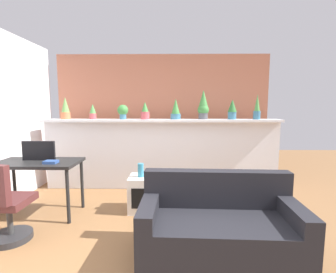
# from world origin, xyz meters

# --- Properties ---
(ground_plane) EXTENTS (12.00, 12.00, 0.00)m
(ground_plane) POSITION_xyz_m (0.00, 0.00, 0.00)
(ground_plane) COLOR brown
(divider_wall) EXTENTS (4.16, 0.16, 1.22)m
(divider_wall) POSITION_xyz_m (0.00, 2.00, 0.61)
(divider_wall) COLOR silver
(divider_wall) RESTS_ON ground
(plant_shelf) EXTENTS (4.16, 0.37, 0.04)m
(plant_shelf) POSITION_xyz_m (0.00, 1.96, 1.24)
(plant_shelf) COLOR silver
(plant_shelf) RESTS_ON divider_wall
(brick_wall_behind) EXTENTS (4.16, 0.10, 2.50)m
(brick_wall_behind) POSITION_xyz_m (0.00, 2.60, 1.25)
(brick_wall_behind) COLOR #AD664C
(brick_wall_behind) RESTS_ON ground
(potted_plant_0) EXTENTS (0.16, 0.16, 0.39)m
(potted_plant_0) POSITION_xyz_m (-1.71, 1.97, 1.44)
(potted_plant_0) COLOR #C66B42
(potted_plant_0) RESTS_ON plant_shelf
(potted_plant_1) EXTENTS (0.12, 0.12, 0.27)m
(potted_plant_1) POSITION_xyz_m (-1.22, 1.98, 1.39)
(potted_plant_1) COLOR #B7474C
(potted_plant_1) RESTS_ON plant_shelf
(potted_plant_2) EXTENTS (0.19, 0.19, 0.26)m
(potted_plant_2) POSITION_xyz_m (-0.68, 1.94, 1.40)
(potted_plant_2) COLOR #386B84
(potted_plant_2) RESTS_ON plant_shelf
(potted_plant_3) EXTENTS (0.15, 0.15, 0.31)m
(potted_plant_3) POSITION_xyz_m (-0.29, 1.94, 1.40)
(potted_plant_3) COLOR #B7474C
(potted_plant_3) RESTS_ON plant_shelf
(potted_plant_4) EXTENTS (0.18, 0.18, 0.36)m
(potted_plant_4) POSITION_xyz_m (0.25, 1.98, 1.43)
(potted_plant_4) COLOR #386B84
(potted_plant_4) RESTS_ON plant_shelf
(potted_plant_5) EXTENTS (0.20, 0.20, 0.51)m
(potted_plant_5) POSITION_xyz_m (0.74, 2.00, 1.50)
(potted_plant_5) COLOR #4C4C51
(potted_plant_5) RESTS_ON plant_shelf
(potted_plant_6) EXTENTS (0.16, 0.16, 0.35)m
(potted_plant_6) POSITION_xyz_m (1.24, 1.96, 1.44)
(potted_plant_6) COLOR #386B84
(potted_plant_6) RESTS_ON plant_shelf
(potted_plant_7) EXTENTS (0.12, 0.12, 0.44)m
(potted_plant_7) POSITION_xyz_m (1.67, 1.96, 1.45)
(potted_plant_7) COLOR #386B84
(potted_plant_7) RESTS_ON plant_shelf
(desk) EXTENTS (1.10, 0.60, 0.75)m
(desk) POSITION_xyz_m (-1.64, 0.83, 0.67)
(desk) COLOR black
(desk) RESTS_ON ground
(tv_monitor) EXTENTS (0.44, 0.04, 0.27)m
(tv_monitor) POSITION_xyz_m (-1.65, 0.91, 0.88)
(tv_monitor) COLOR black
(tv_monitor) RESTS_ON desk
(office_chair) EXTENTS (0.49, 0.49, 0.91)m
(office_chair) POSITION_xyz_m (-1.63, 0.12, 0.39)
(office_chair) COLOR #262628
(office_chair) RESTS_ON ground
(side_cube_shelf) EXTENTS (0.40, 0.41, 0.50)m
(side_cube_shelf) POSITION_xyz_m (-0.23, 0.99, 0.25)
(side_cube_shelf) COLOR silver
(side_cube_shelf) RESTS_ON ground
(vase_on_shelf) EXTENTS (0.08, 0.08, 0.19)m
(vase_on_shelf) POSITION_xyz_m (-0.26, 0.97, 0.60)
(vase_on_shelf) COLOR teal
(vase_on_shelf) RESTS_ON side_cube_shelf
(book_on_desk) EXTENTS (0.16, 0.12, 0.04)m
(book_on_desk) POSITION_xyz_m (-1.40, 0.72, 0.77)
(book_on_desk) COLOR #2D4C8C
(book_on_desk) RESTS_ON desk
(couch) EXTENTS (1.59, 0.82, 0.80)m
(couch) POSITION_xyz_m (0.65, -0.06, 0.28)
(couch) COLOR black
(couch) RESTS_ON ground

